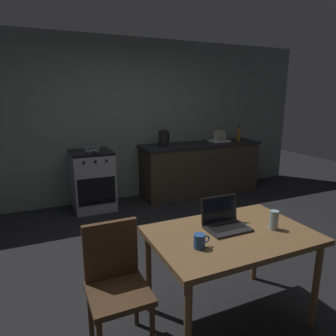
{
  "coord_description": "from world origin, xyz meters",
  "views": [
    {
      "loc": [
        -1.34,
        -2.45,
        1.72
      ],
      "look_at": [
        0.13,
        0.82,
        0.85
      ],
      "focal_mm": 32.16,
      "sensor_mm": 36.0,
      "label": 1
    }
  ],
  "objects_px": {
    "stove_oven": "(93,180)",
    "coffee_mug": "(200,241)",
    "chair": "(116,279)",
    "electric_kettle": "(163,138)",
    "bottle": "(239,134)",
    "frying_pan": "(92,150)",
    "laptop": "(225,222)",
    "dish_rack": "(219,139)",
    "drinking_glass": "(274,220)",
    "dining_table": "(231,242)"
  },
  "relations": [
    {
      "from": "stove_oven",
      "to": "coffee_mug",
      "type": "relative_size",
      "value": 7.75
    },
    {
      "from": "chair",
      "to": "stove_oven",
      "type": "bearing_deg",
      "value": 104.84
    },
    {
      "from": "electric_kettle",
      "to": "bottle",
      "type": "height_order",
      "value": "bottle"
    },
    {
      "from": "stove_oven",
      "to": "frying_pan",
      "type": "bearing_deg",
      "value": -66.96
    },
    {
      "from": "chair",
      "to": "coffee_mug",
      "type": "relative_size",
      "value": 7.47
    },
    {
      "from": "chair",
      "to": "frying_pan",
      "type": "distance_m",
      "value": 2.76
    },
    {
      "from": "laptop",
      "to": "dish_rack",
      "type": "xyz_separation_m",
      "value": [
        1.77,
        2.76,
        0.18
      ]
    },
    {
      "from": "stove_oven",
      "to": "frying_pan",
      "type": "xyz_separation_m",
      "value": [
        0.01,
        -0.03,
        0.48
      ]
    },
    {
      "from": "bottle",
      "to": "frying_pan",
      "type": "relative_size",
      "value": 0.66
    },
    {
      "from": "stove_oven",
      "to": "bottle",
      "type": "relative_size",
      "value": 3.4
    },
    {
      "from": "stove_oven",
      "to": "frying_pan",
      "type": "height_order",
      "value": "frying_pan"
    },
    {
      "from": "laptop",
      "to": "electric_kettle",
      "type": "xyz_separation_m",
      "value": [
        0.68,
        2.76,
        0.26
      ]
    },
    {
      "from": "chair",
      "to": "dish_rack",
      "type": "distance_m",
      "value": 3.81
    },
    {
      "from": "laptop",
      "to": "drinking_glass",
      "type": "xyz_separation_m",
      "value": [
        0.32,
        -0.17,
        0.03
      ]
    },
    {
      "from": "chair",
      "to": "electric_kettle",
      "type": "bearing_deg",
      "value": 82.74
    },
    {
      "from": "bottle",
      "to": "laptop",
      "type": "bearing_deg",
      "value": -128.54
    },
    {
      "from": "electric_kettle",
      "to": "coffee_mug",
      "type": "bearing_deg",
      "value": -108.93
    },
    {
      "from": "bottle",
      "to": "dining_table",
      "type": "bearing_deg",
      "value": -127.63
    },
    {
      "from": "drinking_glass",
      "to": "dish_rack",
      "type": "xyz_separation_m",
      "value": [
        1.45,
        2.93,
        0.15
      ]
    },
    {
      "from": "electric_kettle",
      "to": "frying_pan",
      "type": "bearing_deg",
      "value": -178.57
    },
    {
      "from": "laptop",
      "to": "drinking_glass",
      "type": "distance_m",
      "value": 0.37
    },
    {
      "from": "bottle",
      "to": "dish_rack",
      "type": "height_order",
      "value": "bottle"
    },
    {
      "from": "dining_table",
      "to": "frying_pan",
      "type": "relative_size",
      "value": 2.93
    },
    {
      "from": "dining_table",
      "to": "chair",
      "type": "xyz_separation_m",
      "value": [
        -0.85,
        0.13,
        -0.15
      ]
    },
    {
      "from": "bottle",
      "to": "coffee_mug",
      "type": "bearing_deg",
      "value": -130.62
    },
    {
      "from": "dining_table",
      "to": "chair",
      "type": "bearing_deg",
      "value": 171.33
    },
    {
      "from": "dining_table",
      "to": "chair",
      "type": "height_order",
      "value": "chair"
    },
    {
      "from": "bottle",
      "to": "drinking_glass",
      "type": "distance_m",
      "value": 3.43
    },
    {
      "from": "frying_pan",
      "to": "coffee_mug",
      "type": "distance_m",
      "value": 2.94
    },
    {
      "from": "dining_table",
      "to": "electric_kettle",
      "type": "relative_size",
      "value": 4.55
    },
    {
      "from": "stove_oven",
      "to": "dish_rack",
      "type": "xyz_separation_m",
      "value": [
        2.28,
        0.0,
        0.5
      ]
    },
    {
      "from": "laptop",
      "to": "frying_pan",
      "type": "xyz_separation_m",
      "value": [
        -0.49,
        2.73,
        0.16
      ]
    },
    {
      "from": "stove_oven",
      "to": "chair",
      "type": "relative_size",
      "value": 1.04
    },
    {
      "from": "stove_oven",
      "to": "chair",
      "type": "distance_m",
      "value": 2.75
    },
    {
      "from": "laptop",
      "to": "chair",
      "type": "bearing_deg",
      "value": 164.32
    },
    {
      "from": "laptop",
      "to": "frying_pan",
      "type": "height_order",
      "value": "laptop"
    },
    {
      "from": "chair",
      "to": "frying_pan",
      "type": "height_order",
      "value": "frying_pan"
    },
    {
      "from": "electric_kettle",
      "to": "dish_rack",
      "type": "xyz_separation_m",
      "value": [
        1.09,
        0.0,
        -0.08
      ]
    },
    {
      "from": "dining_table",
      "to": "drinking_glass",
      "type": "distance_m",
      "value": 0.37
    },
    {
      "from": "coffee_mug",
      "to": "laptop",
      "type": "bearing_deg",
      "value": 30.22
    },
    {
      "from": "electric_kettle",
      "to": "bottle",
      "type": "distance_m",
      "value": 1.48
    },
    {
      "from": "laptop",
      "to": "electric_kettle",
      "type": "relative_size",
      "value": 1.22
    },
    {
      "from": "dining_table",
      "to": "coffee_mug",
      "type": "bearing_deg",
      "value": -163.17
    },
    {
      "from": "electric_kettle",
      "to": "dish_rack",
      "type": "bearing_deg",
      "value": 0.0
    },
    {
      "from": "laptop",
      "to": "electric_kettle",
      "type": "distance_m",
      "value": 2.86
    },
    {
      "from": "electric_kettle",
      "to": "coffee_mug",
      "type": "distance_m",
      "value": 3.14
    },
    {
      "from": "frying_pan",
      "to": "coffee_mug",
      "type": "height_order",
      "value": "frying_pan"
    },
    {
      "from": "electric_kettle",
      "to": "drinking_glass",
      "type": "distance_m",
      "value": 2.96
    },
    {
      "from": "dish_rack",
      "to": "laptop",
      "type": "bearing_deg",
      "value": -122.66
    },
    {
      "from": "dining_table",
      "to": "electric_kettle",
      "type": "bearing_deg",
      "value": 76.53
    }
  ]
}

